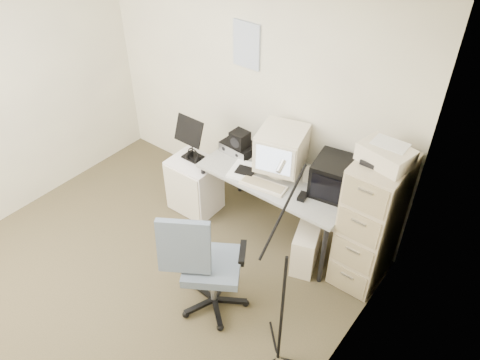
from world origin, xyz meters
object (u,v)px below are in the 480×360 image
Objects in this scene: office_chair at (212,264)px; side_cart at (195,185)px; filing_cabinet at (371,222)px; desk at (277,204)px.

office_chair is 1.35m from side_cart.
filing_cabinet reaches higher than desk.
filing_cabinet is 1.91m from side_cart.
side_cart is at bearing 106.41° from office_chair.
side_cart is (-1.00, 0.88, -0.21)m from office_chair.
desk is 1.44× the size of office_chair.
side_cart is at bearing -172.40° from filing_cabinet.
office_chair is (-0.86, -1.12, -0.13)m from filing_cabinet.
office_chair is at bearing -85.27° from desk.
desk is 2.44× the size of side_cart.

